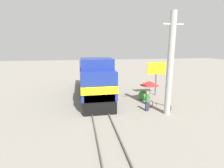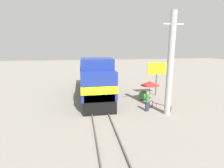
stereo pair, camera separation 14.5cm
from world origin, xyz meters
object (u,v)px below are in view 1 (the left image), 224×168
object	(u,v)px
billboard_sign	(156,70)
person_bystander	(147,101)
bicycle	(160,106)
locomotive	(94,79)
vendor_umbrella	(150,83)
utility_pole	(170,65)

from	to	relation	value
billboard_sign	person_bystander	distance (m)	6.03
bicycle	billboard_sign	bearing A→B (deg)	-145.94
locomotive	vendor_umbrella	xyz separation A→B (m)	(5.79, -3.16, -0.08)
locomotive	bicycle	xyz separation A→B (m)	(5.58, -6.23, -1.64)
bicycle	vendor_umbrella	bearing A→B (deg)	-129.99
vendor_umbrella	bicycle	bearing A→B (deg)	-93.88
vendor_umbrella	person_bystander	bearing A→B (deg)	-115.23
utility_pole	bicycle	bearing A→B (deg)	105.21
locomotive	person_bystander	xyz separation A→B (m)	(4.36, -6.20, -1.03)
locomotive	bicycle	distance (m)	8.53
vendor_umbrella	billboard_sign	size ratio (longest dim) A/B	0.54
vendor_umbrella	utility_pole	bearing A→B (deg)	-89.34
utility_pole	billboard_sign	bearing A→B (deg)	75.51
utility_pole	vendor_umbrella	distance (m)	4.68
locomotive	billboard_sign	world-z (taller)	locomotive
bicycle	utility_pole	bearing A→B (deg)	69.10
vendor_umbrella	bicycle	size ratio (longest dim) A/B	1.08
utility_pole	person_bystander	world-z (taller)	utility_pole
locomotive	billboard_sign	size ratio (longest dim) A/B	3.46
utility_pole	person_bystander	size ratio (longest dim) A/B	4.79
billboard_sign	bicycle	distance (m)	5.80
utility_pole	locomotive	bearing A→B (deg)	129.17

